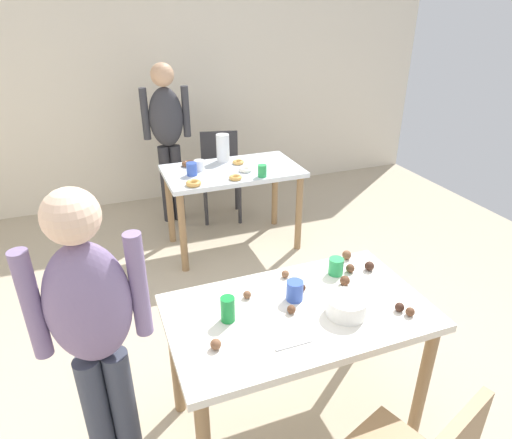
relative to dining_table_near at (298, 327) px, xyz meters
The scene contains 33 objects.
ground_plane 0.67m from the dining_table_near, 100.83° to the left, with size 6.40×6.40×0.00m, color tan.
wall_back 3.46m from the dining_table_near, 90.62° to the left, with size 6.40×0.10×2.60m, color beige.
dining_table_near is the anchor object (origin of this frame).
dining_table_far 1.99m from the dining_table_near, 80.94° to the left, with size 1.17×0.67×0.75m.
chair_far_table 2.69m from the dining_table_near, 81.35° to the left, with size 0.48×0.48×0.87m.
person_girl_near 0.93m from the dining_table_near, behind, with size 0.45×0.21×1.50m.
person_adult_far 2.72m from the dining_table_near, 92.06° to the left, with size 0.45×0.23×1.57m.
mixing_bowl 0.26m from the dining_table_near, 29.46° to the right, with size 0.19×0.19×0.09m, color white.
soda_can 0.38m from the dining_table_near, behind, with size 0.07×0.07×0.12m, color #198438.
fork_near 0.27m from the dining_table_near, 120.16° to the right, with size 0.17×0.02×0.01m, color silver.
cup_near_0 0.41m from the dining_table_near, 33.01° to the left, with size 0.08×0.08×0.09m, color green.
cup_near_1 0.17m from the dining_table_near, 79.73° to the left, with size 0.08×0.08×0.10m, color #3351B2.
cake_ball_0 0.56m from the dining_table_near, 35.05° to the left, with size 0.05×0.05×0.05m, color brown.
cake_ball_1 0.55m from the dining_table_near, 18.78° to the left, with size 0.05×0.05×0.05m, color #3D2319.
cake_ball_2 0.30m from the dining_table_near, 79.16° to the left, with size 0.04×0.04×0.04m, color brown.
cake_ball_3 0.53m from the dining_table_near, 25.95° to the right, with size 0.04×0.04×0.04m, color brown.
cake_ball_4 0.13m from the dining_table_near, 164.84° to the right, with size 0.04×0.04×0.04m, color brown.
cake_ball_5 0.29m from the dining_table_near, 139.23° to the left, with size 0.04×0.04×0.04m, color brown.
cake_ball_6 0.49m from the dining_table_near, 22.44° to the right, with size 0.04×0.04×0.04m, color #3D2319.
cake_ball_7 0.20m from the dining_table_near, 58.11° to the left, with size 0.04×0.04×0.04m, color #3D2319.
cake_ball_8 0.35m from the dining_table_near, 17.77° to the left, with size 0.05×0.05×0.05m, color brown.
cake_ball_9 0.46m from the dining_table_near, 25.86° to the left, with size 0.05×0.05×0.05m, color brown.
cake_ball_10 0.30m from the dining_table_near, ahead, with size 0.05×0.05×0.05m, color brown.
cake_ball_11 0.47m from the dining_table_near, 165.37° to the right, with size 0.05×0.05×0.05m, color brown.
pitcher_far 2.23m from the dining_table_near, 82.16° to the left, with size 0.12×0.12×0.25m, color white.
cup_far_0 1.95m from the dining_table_near, 91.40° to the left, with size 0.09×0.09×0.11m, color #3351B2.
cup_far_1 1.77m from the dining_table_near, 74.03° to the left, with size 0.07×0.07×0.10m, color green.
cup_far_2 2.04m from the dining_table_near, 88.92° to the left, with size 0.09×0.09×0.09m, color white.
donut_far_0 1.74m from the dining_table_near, 81.39° to the left, with size 0.11×0.11×0.03m, color gold.
donut_far_1 2.18m from the dining_table_near, 90.49° to the left, with size 0.13×0.13×0.04m, color brown.
donut_far_2 1.72m from the dining_table_near, 93.05° to the left, with size 0.12×0.12×0.04m, color gold.
donut_far_3 2.12m from the dining_table_near, 78.97° to the left, with size 0.10×0.10×0.03m, color gold.
donut_far_4 1.91m from the dining_table_near, 77.91° to the left, with size 0.11×0.11×0.03m, color white.
Camera 1 is at (-0.75, -1.70, 2.06)m, focal length 31.10 mm.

